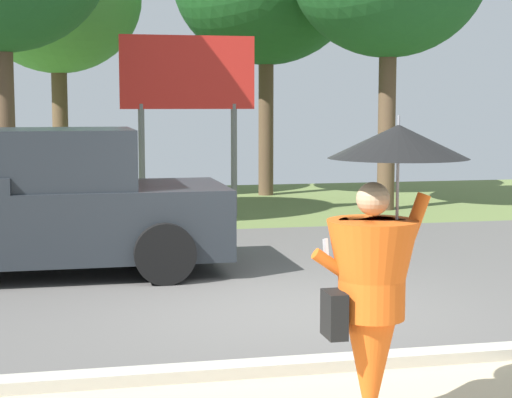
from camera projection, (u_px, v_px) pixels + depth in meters
ground_plane at (240, 265)px, 11.97m from camera, size 40.00×22.00×0.20m
monk_pedestrian at (377, 278)px, 5.59m from camera, size 1.03×0.92×2.13m
pickup_truck at (26, 207)px, 11.00m from camera, size 5.20×2.28×1.88m
roadside_billboard at (188, 86)px, 16.36m from camera, size 2.60×0.12×3.50m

